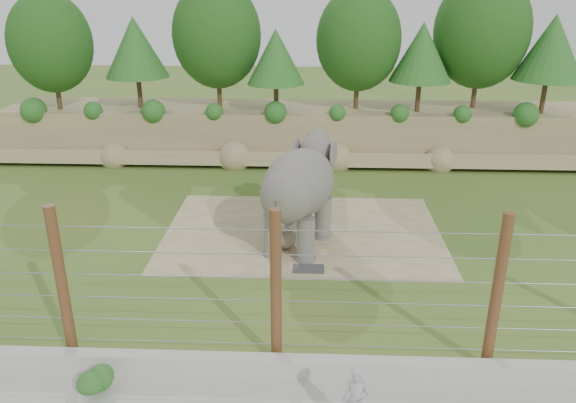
{
  "coord_description": "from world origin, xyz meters",
  "views": [
    {
      "loc": [
        0.75,
        -15.69,
        8.63
      ],
      "look_at": [
        0.0,
        2.0,
        1.6
      ],
      "focal_mm": 35.0,
      "sensor_mm": 36.0,
      "label": 1
    }
  ],
  "objects_px": {
    "barrier_fence": "(276,290)",
    "elephant": "(299,198)",
    "stone_ball": "(286,238)",
    "zookeeper": "(356,402)"
  },
  "relations": [
    {
      "from": "barrier_fence",
      "to": "elephant",
      "type": "bearing_deg",
      "value": 86.67
    },
    {
      "from": "stone_ball",
      "to": "barrier_fence",
      "type": "distance_m",
      "value": 6.35
    },
    {
      "from": "elephant",
      "to": "stone_ball",
      "type": "height_order",
      "value": "elephant"
    },
    {
      "from": "stone_ball",
      "to": "elephant",
      "type": "bearing_deg",
      "value": 26.95
    },
    {
      "from": "elephant",
      "to": "zookeeper",
      "type": "xyz_separation_m",
      "value": [
        1.36,
        -8.59,
        -1.0
      ]
    },
    {
      "from": "elephant",
      "to": "barrier_fence",
      "type": "xyz_separation_m",
      "value": [
        -0.37,
        -6.36,
        0.21
      ]
    },
    {
      "from": "stone_ball",
      "to": "barrier_fence",
      "type": "height_order",
      "value": "barrier_fence"
    },
    {
      "from": "elephant",
      "to": "zookeeper",
      "type": "distance_m",
      "value": 8.75
    },
    {
      "from": "elephant",
      "to": "stone_ball",
      "type": "xyz_separation_m",
      "value": [
        -0.43,
        -0.22,
        -1.4
      ]
    },
    {
      "from": "stone_ball",
      "to": "zookeeper",
      "type": "bearing_deg",
      "value": -77.92
    }
  ]
}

